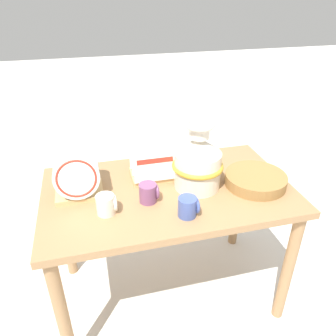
% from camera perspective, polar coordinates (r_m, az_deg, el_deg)
% --- Properties ---
extents(ground_plane, '(14.00, 14.00, 0.00)m').
position_cam_1_polar(ground_plane, '(2.03, 0.00, -20.57)').
color(ground_plane, silver).
extents(display_table, '(1.16, 0.68, 0.71)m').
position_cam_1_polar(display_table, '(1.61, 0.00, -6.53)').
color(display_table, '#9E754C').
rests_on(display_table, ground_plane).
extents(ceramic_vase, '(0.24, 0.24, 0.32)m').
position_cam_1_polar(ceramic_vase, '(1.50, 5.23, 1.20)').
color(ceramic_vase, silver).
rests_on(ceramic_vase, display_table).
extents(dish_rack_round_plates, '(0.21, 0.18, 0.22)m').
position_cam_1_polar(dish_rack_round_plates, '(1.51, -15.50, -1.73)').
color(dish_rack_round_plates, tan).
rests_on(dish_rack_round_plates, display_table).
extents(dish_rack_square_plates, '(0.21, 0.18, 0.23)m').
position_cam_1_polar(dish_rack_square_plates, '(1.61, -2.80, 0.78)').
color(dish_rack_square_plates, tan).
rests_on(dish_rack_square_plates, display_table).
extents(wicker_charger_stack, '(0.29, 0.29, 0.05)m').
position_cam_1_polar(wicker_charger_stack, '(1.62, 14.99, -1.96)').
color(wicker_charger_stack, olive).
rests_on(wicker_charger_stack, display_table).
extents(mug_cream_glaze, '(0.09, 0.08, 0.09)m').
position_cam_1_polar(mug_cream_glaze, '(1.39, -10.63, -6.24)').
color(mug_cream_glaze, silver).
rests_on(mug_cream_glaze, display_table).
extents(mug_cobalt_glaze, '(0.09, 0.08, 0.09)m').
position_cam_1_polar(mug_cobalt_glaze, '(1.36, 3.56, -6.75)').
color(mug_cobalt_glaze, '#42569E').
rests_on(mug_cobalt_glaze, display_table).
extents(mug_plum_glaze, '(0.09, 0.08, 0.09)m').
position_cam_1_polar(mug_plum_glaze, '(1.44, -3.34, -4.33)').
color(mug_plum_glaze, '#7A4770').
rests_on(mug_plum_glaze, display_table).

